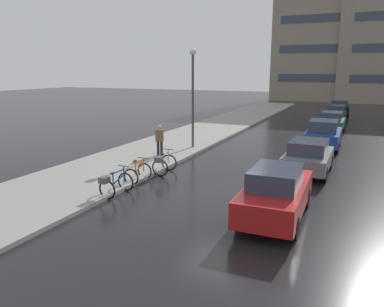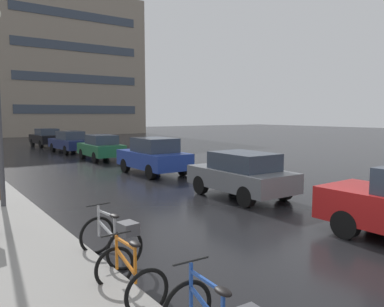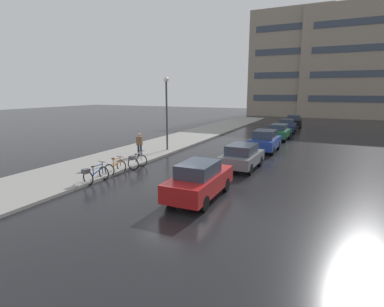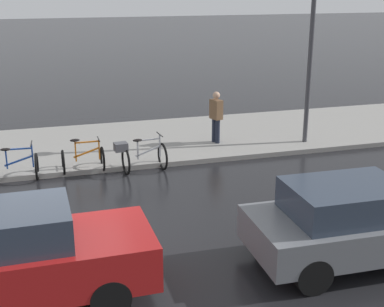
{
  "view_description": "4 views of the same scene",
  "coord_description": "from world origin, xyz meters",
  "px_view_note": "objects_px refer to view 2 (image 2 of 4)",
  "views": [
    {
      "loc": [
        4.24,
        -11.87,
        4.47
      ],
      "look_at": [
        -2.13,
        2.43,
        0.99
      ],
      "focal_mm": 35.0,
      "sensor_mm": 36.0,
      "label": 1
    },
    {
      "loc": [
        -6.11,
        -4.11,
        2.76
      ],
      "look_at": [
        0.65,
        5.29,
        1.54
      ],
      "focal_mm": 35.0,
      "sensor_mm": 36.0,
      "label": 2
    },
    {
      "loc": [
        7.25,
        -12.33,
        4.61
      ],
      "look_at": [
        0.33,
        2.21,
        1.27
      ],
      "focal_mm": 28.0,
      "sensor_mm": 36.0,
      "label": 3
    },
    {
      "loc": [
        10.02,
        -0.29,
        4.9
      ],
      "look_at": [
        -0.52,
        2.79,
        1.37
      ],
      "focal_mm": 50.0,
      "sensor_mm": 36.0,
      "label": 4
    }
  ],
  "objects_px": {
    "car_grey": "(242,174)",
    "car_black": "(47,137)",
    "car_blue": "(154,156)",
    "car_navy": "(70,142)",
    "bicycle_third": "(114,238)",
    "bicycle_second": "(130,276)",
    "car_green": "(101,147)"
  },
  "relations": [
    {
      "from": "car_grey",
      "to": "car_black",
      "type": "distance_m",
      "value": 24.19
    },
    {
      "from": "car_blue",
      "to": "car_navy",
      "type": "distance_m",
      "value": 12.01
    },
    {
      "from": "car_navy",
      "to": "car_blue",
      "type": "bearing_deg",
      "value": -89.75
    },
    {
      "from": "bicycle_third",
      "to": "car_navy",
      "type": "bearing_deg",
      "value": 74.34
    },
    {
      "from": "car_grey",
      "to": "bicycle_second",
      "type": "bearing_deg",
      "value": -145.85
    },
    {
      "from": "car_blue",
      "to": "car_green",
      "type": "height_order",
      "value": "car_blue"
    },
    {
      "from": "car_green",
      "to": "car_black",
      "type": "distance_m",
      "value": 11.81
    },
    {
      "from": "car_grey",
      "to": "car_black",
      "type": "relative_size",
      "value": 0.95
    },
    {
      "from": "car_grey",
      "to": "car_navy",
      "type": "xyz_separation_m",
      "value": [
        0.04,
        18.02,
        0.0
      ]
    },
    {
      "from": "car_grey",
      "to": "car_blue",
      "type": "xyz_separation_m",
      "value": [
        0.1,
        6.02,
        0.06
      ]
    },
    {
      "from": "bicycle_second",
      "to": "car_grey",
      "type": "xyz_separation_m",
      "value": [
        6.18,
        4.19,
        0.39
      ]
    },
    {
      "from": "car_grey",
      "to": "car_green",
      "type": "bearing_deg",
      "value": 89.44
    },
    {
      "from": "car_navy",
      "to": "car_black",
      "type": "xyz_separation_m",
      "value": [
        -0.01,
        6.17,
        0.01
      ]
    },
    {
      "from": "car_blue",
      "to": "bicycle_second",
      "type": "bearing_deg",
      "value": -121.57
    },
    {
      "from": "bicycle_second",
      "to": "car_blue",
      "type": "height_order",
      "value": "car_blue"
    },
    {
      "from": "bicycle_second",
      "to": "car_navy",
      "type": "xyz_separation_m",
      "value": [
        6.22,
        22.21,
        0.39
      ]
    },
    {
      "from": "car_blue",
      "to": "car_navy",
      "type": "xyz_separation_m",
      "value": [
        -0.05,
        12.01,
        -0.06
      ]
    },
    {
      "from": "bicycle_third",
      "to": "car_grey",
      "type": "height_order",
      "value": "car_grey"
    },
    {
      "from": "car_blue",
      "to": "car_black",
      "type": "bearing_deg",
      "value": 90.19
    },
    {
      "from": "car_blue",
      "to": "car_black",
      "type": "xyz_separation_m",
      "value": [
        -0.06,
        18.18,
        -0.05
      ]
    },
    {
      "from": "bicycle_third",
      "to": "car_green",
      "type": "relative_size",
      "value": 0.37
    },
    {
      "from": "car_navy",
      "to": "bicycle_third",
      "type": "bearing_deg",
      "value": -105.66
    },
    {
      "from": "bicycle_third",
      "to": "car_black",
      "type": "distance_m",
      "value": 27.55
    },
    {
      "from": "bicycle_second",
      "to": "car_blue",
      "type": "bearing_deg",
      "value": 58.43
    },
    {
      "from": "bicycle_second",
      "to": "car_green",
      "type": "height_order",
      "value": "car_green"
    },
    {
      "from": "bicycle_third",
      "to": "car_blue",
      "type": "distance_m",
      "value": 10.55
    },
    {
      "from": "bicycle_third",
      "to": "car_grey",
      "type": "bearing_deg",
      "value": 25.34
    },
    {
      "from": "car_blue",
      "to": "car_navy",
      "type": "relative_size",
      "value": 0.9
    },
    {
      "from": "bicycle_second",
      "to": "car_grey",
      "type": "height_order",
      "value": "car_grey"
    },
    {
      "from": "bicycle_third",
      "to": "car_black",
      "type": "xyz_separation_m",
      "value": [
        5.81,
        26.93,
        0.29
      ]
    },
    {
      "from": "car_grey",
      "to": "car_blue",
      "type": "bearing_deg",
      "value": 89.09
    },
    {
      "from": "bicycle_second",
      "to": "car_navy",
      "type": "height_order",
      "value": "car_navy"
    }
  ]
}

